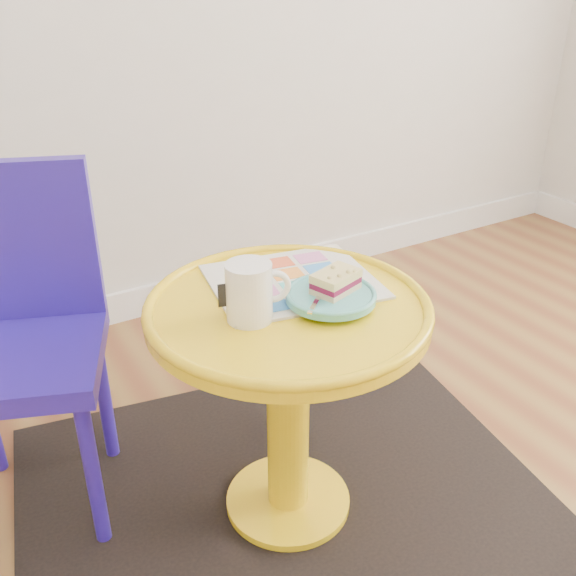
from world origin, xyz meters
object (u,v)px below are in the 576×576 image
newspaper (292,281)px  mug (250,290)px  side_table (288,368)px  plate (331,297)px  chair (19,325)px

newspaper → mug: 0.20m
mug → side_table: bearing=23.6°
newspaper → plate: bearing=-73.5°
plate → mug: bearing=168.8°
mug → chair: bearing=150.7°
chair → mug: 0.59m
side_table → chair: size_ratio=0.72×
side_table → plate: plate is taller
newspaper → side_table: bearing=-116.2°
chair → newspaper: chair is taller
side_table → chair: 0.63m
side_table → mug: (-0.10, -0.01, 0.23)m
plate → newspaper: bearing=96.4°
side_table → plate: 0.20m
newspaper → mug: (-0.16, -0.10, 0.06)m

